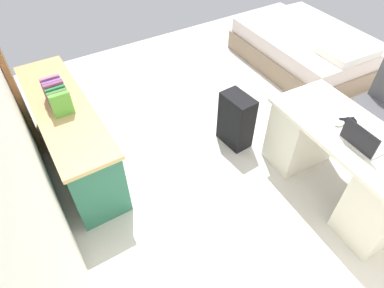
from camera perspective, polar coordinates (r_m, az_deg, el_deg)
ground_plane at (r=3.84m, az=13.04°, el=1.70°), size 5.68×5.68×0.00m
wall_back at (r=2.24m, az=-30.08°, el=4.83°), size 4.05×0.10×2.64m
desk at (r=3.20m, az=24.59°, el=-2.89°), size 1.49×0.77×0.74m
office_chair at (r=3.85m, az=29.46°, el=4.59°), size 0.52×0.52×0.94m
credenza at (r=3.42m, az=-20.47°, el=1.63°), size 1.80×0.48×0.72m
bed at (r=5.14m, az=19.46°, el=15.41°), size 1.98×1.52×0.58m
suitcase_black at (r=3.49m, az=7.71°, el=4.14°), size 0.37×0.24×0.60m
laptop at (r=2.85m, az=27.66°, el=0.44°), size 0.33×0.24×0.21m
computer_mouse at (r=3.00m, az=24.44°, el=3.29°), size 0.07×0.10×0.03m
cell_phone_by_mouse at (r=3.08m, az=25.66°, el=3.79°), size 0.12×0.15×0.01m
book_row at (r=3.14m, az=-22.59°, el=7.87°), size 0.36×0.17×0.24m
figurine_small at (r=3.45m, az=-23.76°, el=9.79°), size 0.08×0.08×0.11m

